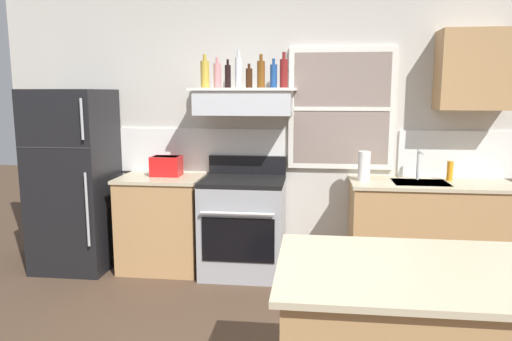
% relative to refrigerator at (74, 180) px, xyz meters
% --- Properties ---
extents(back_wall, '(5.40, 0.11, 2.70)m').
position_rel_refrigerator_xyz_m(back_wall, '(1.93, 0.39, 0.49)').
color(back_wall, beige).
rests_on(back_wall, ground_plane).
extents(refrigerator, '(0.70, 0.72, 1.73)m').
position_rel_refrigerator_xyz_m(refrigerator, '(0.00, 0.00, 0.00)').
color(refrigerator, black).
rests_on(refrigerator, ground_plane).
extents(counter_left_of_stove, '(0.79, 0.63, 0.91)m').
position_rel_refrigerator_xyz_m(counter_left_of_stove, '(0.85, 0.06, -0.41)').
color(counter_left_of_stove, tan).
rests_on(counter_left_of_stove, ground_plane).
extents(toaster, '(0.30, 0.20, 0.19)m').
position_rel_refrigerator_xyz_m(toaster, '(0.89, 0.10, 0.14)').
color(toaster, red).
rests_on(toaster, counter_left_of_stove).
extents(stove_range, '(0.76, 0.69, 1.09)m').
position_rel_refrigerator_xyz_m(stove_range, '(1.65, 0.02, -0.40)').
color(stove_range, '#9EA0A5').
rests_on(stove_range, ground_plane).
extents(range_hood_shelf, '(0.96, 0.52, 0.24)m').
position_rel_refrigerator_xyz_m(range_hood_shelf, '(1.65, 0.12, 0.76)').
color(range_hood_shelf, silver).
extents(bottle_champagne_gold_foil, '(0.08, 0.08, 0.30)m').
position_rel_refrigerator_xyz_m(bottle_champagne_gold_foil, '(1.29, 0.09, 1.01)').
color(bottle_champagne_gold_foil, '#B29333').
rests_on(bottle_champagne_gold_foil, range_hood_shelf).
extents(bottle_rose_pink, '(0.07, 0.07, 0.28)m').
position_rel_refrigerator_xyz_m(bottle_rose_pink, '(1.39, 0.15, 1.00)').
color(bottle_rose_pink, '#C67F84').
rests_on(bottle_rose_pink, range_hood_shelf).
extents(bottle_balsamic_dark, '(0.06, 0.06, 0.26)m').
position_rel_refrigerator_xyz_m(bottle_balsamic_dark, '(1.50, 0.10, 0.99)').
color(bottle_balsamic_dark, black).
rests_on(bottle_balsamic_dark, range_hood_shelf).
extents(bottle_clear_tall, '(0.06, 0.06, 0.34)m').
position_rel_refrigerator_xyz_m(bottle_clear_tall, '(1.59, 0.14, 1.02)').
color(bottle_clear_tall, silver).
rests_on(bottle_clear_tall, range_hood_shelf).
extents(bottle_brown_stout, '(0.06, 0.06, 0.22)m').
position_rel_refrigerator_xyz_m(bottle_brown_stout, '(1.69, 0.13, 0.97)').
color(bottle_brown_stout, '#381E0F').
rests_on(bottle_brown_stout, range_hood_shelf).
extents(bottle_amber_wine, '(0.07, 0.07, 0.30)m').
position_rel_refrigerator_xyz_m(bottle_amber_wine, '(1.81, 0.08, 1.00)').
color(bottle_amber_wine, brown).
rests_on(bottle_amber_wine, range_hood_shelf).
extents(bottle_blue_liqueur, '(0.07, 0.07, 0.27)m').
position_rel_refrigerator_xyz_m(bottle_blue_liqueur, '(1.91, 0.18, 0.99)').
color(bottle_blue_liqueur, '#1E478C').
rests_on(bottle_blue_liqueur, range_hood_shelf).
extents(bottle_red_label_wine, '(0.07, 0.07, 0.32)m').
position_rel_refrigerator_xyz_m(bottle_red_label_wine, '(2.01, 0.14, 1.01)').
color(bottle_red_label_wine, maroon).
rests_on(bottle_red_label_wine, range_hood_shelf).
extents(counter_right_with_sink, '(1.43, 0.63, 0.91)m').
position_rel_refrigerator_xyz_m(counter_right_with_sink, '(3.35, 0.06, -0.41)').
color(counter_right_with_sink, tan).
rests_on(counter_right_with_sink, ground_plane).
extents(sink_faucet, '(0.03, 0.17, 0.28)m').
position_rel_refrigerator_xyz_m(sink_faucet, '(3.25, 0.16, 0.22)').
color(sink_faucet, silver).
rests_on(sink_faucet, counter_right_with_sink).
extents(paper_towel_roll, '(0.11, 0.11, 0.27)m').
position_rel_refrigerator_xyz_m(paper_towel_roll, '(2.75, 0.06, 0.18)').
color(paper_towel_roll, white).
rests_on(paper_towel_roll, counter_right_with_sink).
extents(dish_soap_bottle, '(0.06, 0.06, 0.18)m').
position_rel_refrigerator_xyz_m(dish_soap_bottle, '(3.53, 0.16, 0.13)').
color(dish_soap_bottle, orange).
rests_on(dish_soap_bottle, counter_right_with_sink).
extents(upper_cabinet_right, '(0.64, 0.32, 0.70)m').
position_rel_refrigerator_xyz_m(upper_cabinet_right, '(3.70, 0.20, 1.03)').
color(upper_cabinet_right, tan).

